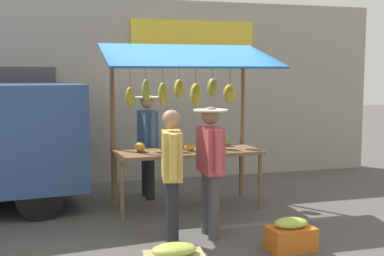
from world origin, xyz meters
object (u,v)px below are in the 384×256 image
(shopper_in_grey_tee, at_px, (172,168))
(shopper_with_shopping_bag, at_px, (210,161))
(vendor_with_sunhat, at_px, (148,137))
(market_stall, at_px, (187,105))
(produce_crate_side, at_px, (291,235))

(shopper_in_grey_tee, distance_m, shopper_with_shopping_bag, 0.56)
(shopper_in_grey_tee, relative_size, shopper_with_shopping_bag, 0.99)
(vendor_with_sunhat, distance_m, shopper_in_grey_tee, 2.35)
(shopper_with_shopping_bag, bearing_deg, market_stall, -5.13)
(market_stall, relative_size, shopper_with_shopping_bag, 1.53)
(shopper_in_grey_tee, bearing_deg, vendor_with_sunhat, 5.73)
(vendor_with_sunhat, bearing_deg, shopper_with_shopping_bag, 5.11)
(vendor_with_sunhat, height_order, produce_crate_side, vendor_with_sunhat)
(vendor_with_sunhat, height_order, shopper_in_grey_tee, vendor_with_sunhat)
(produce_crate_side, bearing_deg, market_stall, -73.93)
(market_stall, xyz_separation_m, shopper_with_shopping_bag, (0.11, 1.49, -0.59))
(shopper_in_grey_tee, distance_m, produce_crate_side, 1.59)
(market_stall, distance_m, shopper_with_shopping_bag, 1.61)
(shopper_with_shopping_bag, bearing_deg, shopper_in_grey_tee, 106.94)
(vendor_with_sunhat, distance_m, shopper_with_shopping_bag, 2.20)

